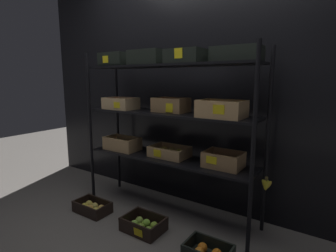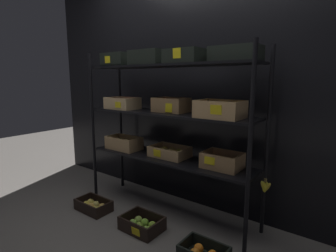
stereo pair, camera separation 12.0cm
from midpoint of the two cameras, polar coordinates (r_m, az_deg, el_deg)
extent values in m
plane|color=#605B56|center=(2.77, -1.30, -18.08)|extent=(10.00, 10.00, 0.00)
cube|color=black|center=(2.78, 3.45, 10.85)|extent=(4.11, 0.12, 2.69)
cylinder|color=black|center=(2.94, -17.50, -0.65)|extent=(0.03, 0.03, 1.57)
cylinder|color=black|center=(1.95, 16.13, -5.88)|extent=(0.03, 0.03, 1.57)
cylinder|color=black|center=(3.20, -11.87, 0.45)|extent=(0.03, 0.03, 1.57)
cylinder|color=black|center=(2.32, 19.21, -3.48)|extent=(0.03, 0.03, 1.57)
cube|color=black|center=(2.55, -1.35, -6.95)|extent=(1.68, 0.37, 0.02)
cube|color=black|center=(2.46, -1.39, 2.74)|extent=(1.68, 0.37, 0.02)
cube|color=black|center=(2.44, -1.44, 12.87)|extent=(1.68, 0.37, 0.02)
cube|color=tan|center=(2.87, -10.97, -4.89)|extent=(0.37, 0.21, 0.01)
cube|color=tan|center=(2.79, -12.45, -3.97)|extent=(0.37, 0.02, 0.12)
cube|color=tan|center=(2.92, -9.65, -3.22)|extent=(0.37, 0.02, 0.12)
cube|color=tan|center=(2.98, -13.45, -3.10)|extent=(0.02, 0.18, 0.12)
cube|color=tan|center=(2.73, -8.36, -4.11)|extent=(0.02, 0.18, 0.12)
ellipsoid|color=tan|center=(2.90, -12.71, -3.72)|extent=(0.07, 0.07, 0.09)
ellipsoid|color=#ABC34A|center=(2.84, -11.37, -3.97)|extent=(0.07, 0.07, 0.09)
ellipsoid|color=#B0BE58|center=(2.77, -10.11, -4.28)|extent=(0.07, 0.07, 0.09)
ellipsoid|color=#BAC35B|center=(2.93, -11.93, -3.54)|extent=(0.07, 0.07, 0.09)
ellipsoid|color=tan|center=(2.87, -10.66, -3.78)|extent=(0.07, 0.07, 0.09)
ellipsoid|color=tan|center=(2.81, -9.31, -4.03)|extent=(0.07, 0.07, 0.09)
cube|color=tan|center=(2.57, -1.03, -6.46)|extent=(0.37, 0.24, 0.01)
cube|color=tan|center=(2.47, -2.57, -5.96)|extent=(0.37, 0.02, 0.09)
cube|color=tan|center=(2.65, 0.39, -4.84)|extent=(0.37, 0.02, 0.09)
cube|color=tan|center=(2.66, -4.15, -4.81)|extent=(0.02, 0.21, 0.09)
cube|color=tan|center=(2.46, 2.32, -5.98)|extent=(0.02, 0.21, 0.09)
sphere|color=gold|center=(2.58, -3.05, -5.45)|extent=(0.07, 0.07, 0.07)
sphere|color=#D2C058|center=(2.53, -1.58, -5.75)|extent=(0.07, 0.07, 0.07)
sphere|color=#E6B34F|center=(2.49, 0.09, -6.01)|extent=(0.07, 0.07, 0.07)
sphere|color=gold|center=(2.63, -2.15, -5.11)|extent=(0.07, 0.07, 0.07)
sphere|color=#D5B457|center=(2.59, -0.56, -5.35)|extent=(0.07, 0.07, 0.07)
sphere|color=#D8C746|center=(2.54, 1.05, -5.69)|extent=(0.07, 0.07, 0.07)
cube|color=yellow|center=(2.49, -3.72, -5.90)|extent=(0.08, 0.01, 0.07)
cube|color=#A87F51|center=(2.31, 10.34, -8.53)|extent=(0.32, 0.23, 0.01)
cube|color=#A87F51|center=(2.20, 9.24, -7.69)|extent=(0.32, 0.02, 0.12)
cube|color=#A87F51|center=(2.39, 11.45, -6.30)|extent=(0.32, 0.02, 0.12)
cube|color=#A87F51|center=(2.35, 7.02, -6.43)|extent=(0.02, 0.20, 0.12)
cube|color=#A87F51|center=(2.24, 13.94, -7.50)|extent=(0.02, 0.20, 0.12)
sphere|color=orange|center=(2.29, 8.91, -7.55)|extent=(0.07, 0.07, 0.07)
sphere|color=orange|center=(2.25, 11.13, -7.93)|extent=(0.07, 0.07, 0.07)
sphere|color=orange|center=(2.34, 9.41, -7.13)|extent=(0.07, 0.07, 0.07)
sphere|color=orange|center=(2.30, 11.96, -7.52)|extent=(0.07, 0.07, 0.07)
cube|color=yellow|center=(2.21, 7.77, -7.29)|extent=(0.09, 0.01, 0.06)
cube|color=tan|center=(2.78, -11.33, 3.71)|extent=(0.33, 0.22, 0.01)
cube|color=tan|center=(2.70, -12.94, 4.74)|extent=(0.33, 0.02, 0.11)
cube|color=tan|center=(2.84, -9.89, 5.10)|extent=(0.33, 0.02, 0.11)
cube|color=tan|center=(2.88, -13.59, 5.04)|extent=(0.02, 0.19, 0.11)
cube|color=tan|center=(2.66, -8.97, 4.80)|extent=(0.02, 0.19, 0.11)
sphere|color=red|center=(2.80, -12.76, 4.58)|extent=(0.07, 0.07, 0.07)
sphere|color=red|center=(2.75, -11.86, 4.52)|extent=(0.07, 0.07, 0.07)
sphere|color=red|center=(2.69, -10.69, 4.45)|extent=(0.07, 0.07, 0.07)
sphere|color=red|center=(2.85, -11.94, 4.70)|extent=(0.07, 0.07, 0.07)
sphere|color=red|center=(2.79, -10.90, 4.63)|extent=(0.07, 0.07, 0.07)
sphere|color=red|center=(2.74, -9.75, 4.57)|extent=(0.07, 0.07, 0.07)
cube|color=yellow|center=(2.65, -12.27, 4.42)|extent=(0.08, 0.01, 0.06)
cube|color=#A87F51|center=(2.49, -0.76, 3.20)|extent=(0.32, 0.21, 0.01)
cube|color=#A87F51|center=(2.40, -2.10, 4.53)|extent=(0.32, 0.02, 0.12)
cube|color=#A87F51|center=(2.56, 0.48, 4.88)|extent=(0.32, 0.02, 0.12)
cube|color=#A87F51|center=(2.57, -3.55, 4.88)|extent=(0.02, 0.18, 0.12)
cube|color=#A87F51|center=(2.40, 2.21, 4.53)|extent=(0.02, 0.18, 0.12)
sphere|color=orange|center=(2.50, -2.51, 4.05)|extent=(0.06, 0.06, 0.06)
sphere|color=orange|center=(2.46, -1.19, 3.95)|extent=(0.06, 0.06, 0.06)
sphere|color=orange|center=(2.42, 0.32, 3.86)|extent=(0.06, 0.06, 0.06)
sphere|color=orange|center=(2.55, -1.75, 4.17)|extent=(0.06, 0.06, 0.06)
sphere|color=orange|center=(2.51, -0.40, 4.08)|extent=(0.06, 0.06, 0.06)
sphere|color=orange|center=(2.47, 1.15, 3.98)|extent=(0.06, 0.06, 0.06)
cube|color=yellow|center=(2.36, -1.19, 3.93)|extent=(0.07, 0.01, 0.08)
cube|color=tan|center=(2.15, 9.88, 1.98)|extent=(0.36, 0.26, 0.01)
cube|color=tan|center=(2.04, 8.55, 3.53)|extent=(0.36, 0.02, 0.13)
cube|color=tan|center=(2.25, 11.19, 4.08)|extent=(0.36, 0.02, 0.13)
cube|color=tan|center=(2.22, 5.86, 4.12)|extent=(0.02, 0.22, 0.13)
cube|color=tan|center=(2.08, 14.28, 3.47)|extent=(0.02, 0.22, 0.13)
ellipsoid|color=yellow|center=(2.15, 6.90, 3.26)|extent=(0.06, 0.06, 0.08)
ellipsoid|color=yellow|center=(2.12, 8.73, 3.12)|extent=(0.06, 0.06, 0.08)
ellipsoid|color=yellow|center=(2.09, 10.37, 2.98)|extent=(0.06, 0.06, 0.08)
ellipsoid|color=yellow|center=(2.07, 12.11, 2.84)|extent=(0.06, 0.06, 0.08)
ellipsoid|color=yellow|center=(2.23, 7.98, 3.46)|extent=(0.06, 0.06, 0.08)
ellipsoid|color=yellow|center=(2.20, 9.63, 3.33)|extent=(0.06, 0.06, 0.08)
ellipsoid|color=yellow|center=(2.17, 11.24, 3.20)|extent=(0.06, 0.06, 0.08)
ellipsoid|color=yellow|center=(2.14, 12.83, 3.05)|extent=(0.06, 0.06, 0.08)
cube|color=yellow|center=(2.01, 9.17, 3.52)|extent=(0.09, 0.01, 0.07)
cube|color=black|center=(2.85, -12.08, 12.57)|extent=(0.31, 0.25, 0.01)
cube|color=black|center=(2.77, -13.94, 13.96)|extent=(0.31, 0.02, 0.12)
cube|color=black|center=(2.94, -10.43, 13.84)|extent=(0.31, 0.02, 0.12)
cube|color=black|center=(2.96, -14.17, 13.68)|extent=(0.02, 0.22, 0.12)
cube|color=black|center=(2.75, -9.93, 14.13)|extent=(0.02, 0.22, 0.12)
sphere|color=#83B238|center=(2.87, -13.35, 13.35)|extent=(0.07, 0.07, 0.07)
sphere|color=#8CB13B|center=(2.79, -12.03, 13.50)|extent=(0.07, 0.07, 0.07)
sphere|color=#82B237|center=(2.92, -12.32, 13.32)|extent=(0.07, 0.07, 0.07)
sphere|color=#95BE32|center=(2.84, -10.91, 13.47)|extent=(0.07, 0.07, 0.07)
cube|color=yellow|center=(2.79, -14.57, 13.72)|extent=(0.07, 0.01, 0.07)
cube|color=black|center=(2.55, -5.50, 13.07)|extent=(0.34, 0.25, 0.01)
cube|color=black|center=(2.46, -7.31, 14.71)|extent=(0.34, 0.02, 0.12)
cube|color=black|center=(2.64, -3.87, 14.44)|extent=(0.34, 0.02, 0.12)
cube|color=black|center=(2.66, -8.33, 14.34)|extent=(0.02, 0.22, 0.12)
cube|color=black|center=(2.45, -2.48, 14.80)|extent=(0.02, 0.22, 0.12)
ellipsoid|color=brown|center=(2.58, -7.71, 13.87)|extent=(0.05, 0.05, 0.07)
ellipsoid|color=brown|center=(2.54, -6.76, 13.96)|extent=(0.05, 0.05, 0.07)
ellipsoid|color=brown|center=(2.50, -5.52, 14.04)|extent=(0.05, 0.05, 0.07)
ellipsoid|color=brown|center=(2.46, -4.32, 14.13)|extent=(0.05, 0.05, 0.07)
ellipsoid|color=brown|center=(2.65, -6.57, 13.80)|extent=(0.05, 0.05, 0.07)
ellipsoid|color=brown|center=(2.60, -5.53, 13.89)|extent=(0.05, 0.05, 0.07)
ellipsoid|color=brown|center=(2.57, -4.34, 13.96)|extent=(0.05, 0.05, 0.07)
ellipsoid|color=brown|center=(2.53, -3.18, 14.03)|extent=(0.05, 0.05, 0.07)
cube|color=black|center=(2.29, 2.29, 13.46)|extent=(0.32, 0.23, 0.01)
cube|color=black|center=(2.20, 0.78, 15.13)|extent=(0.32, 0.02, 0.11)
cube|color=black|center=(2.38, 3.70, 14.72)|extent=(0.32, 0.02, 0.11)
cube|color=black|center=(2.37, -0.89, 14.76)|extent=(0.02, 0.20, 0.11)
cube|color=black|center=(2.22, 5.72, 15.05)|extent=(0.02, 0.20, 0.11)
sphere|color=#542258|center=(2.29, -0.26, 14.21)|extent=(0.05, 0.05, 0.05)
sphere|color=#652D52|center=(2.26, 0.87, 14.26)|extent=(0.05, 0.05, 0.05)
sphere|color=#572252|center=(2.23, 2.18, 14.32)|extent=(0.05, 0.05, 0.05)
sphere|color=#5F2057|center=(2.20, 3.69, 14.36)|extent=(0.05, 0.05, 0.05)
sphere|color=#562F5B|center=(2.34, 0.30, 14.14)|extent=(0.05, 0.05, 0.05)
sphere|color=#592859|center=(2.30, 1.62, 14.19)|extent=(0.05, 0.05, 0.05)
sphere|color=#632D4E|center=(2.27, 2.90, 14.23)|extent=(0.05, 0.05, 0.05)
sphere|color=#6A2E5B|center=(2.24, 4.33, 14.28)|extent=(0.05, 0.05, 0.05)
sphere|color=#5C1E5B|center=(2.38, 1.06, 14.05)|extent=(0.05, 0.05, 0.05)
sphere|color=#562B4A|center=(2.34, 2.37, 14.11)|extent=(0.05, 0.05, 0.05)
sphere|color=#5A2E4F|center=(2.32, 3.59, 14.14)|extent=(0.05, 0.05, 0.05)
sphere|color=#5E2558|center=(2.29, 4.89, 14.18)|extent=(0.05, 0.05, 0.05)
cube|color=yellow|center=(2.19, 0.62, 15.41)|extent=(0.07, 0.01, 0.08)
cube|color=black|center=(2.20, 12.97, 13.35)|extent=(0.38, 0.23, 0.01)
cube|color=black|center=(2.11, 11.94, 15.24)|extent=(0.38, 0.02, 0.11)
cube|color=black|center=(2.31, 14.03, 14.69)|extent=(0.38, 0.02, 0.11)
cube|color=black|center=(2.28, 8.62, 14.93)|extent=(0.02, 0.20, 0.11)
cube|color=black|center=(2.15, 17.72, 14.89)|extent=(0.02, 0.20, 0.11)
ellipsoid|color=#BEC161|center=(2.21, 10.33, 14.78)|extent=(0.07, 0.07, 0.09)
ellipsoid|color=#BEAF4C|center=(2.17, 12.78, 14.79)|extent=(0.07, 0.07, 0.09)
ellipsoid|color=#B9BE62|center=(2.15, 15.03, 14.75)|extent=(0.07, 0.07, 0.09)
ellipsoid|color=#ABB655|center=(2.27, 11.23, 14.62)|extent=(0.07, 0.07, 0.09)
ellipsoid|color=tan|center=(2.24, 13.39, 14.61)|extent=(0.07, 0.07, 0.09)
ellipsoid|color=#A9B859|center=(2.20, 15.69, 14.60)|extent=(0.07, 0.07, 0.09)
cylinder|color=brown|center=(2.28, 19.02, -10.63)|extent=(0.02, 0.02, 0.02)
ellipsoid|color=yellow|center=(2.31, 18.66, -11.82)|extent=(0.07, 0.03, 0.09)
ellipsoid|color=yellow|center=(2.29, 18.77, -11.96)|extent=(0.05, 0.03, 0.09)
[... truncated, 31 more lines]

